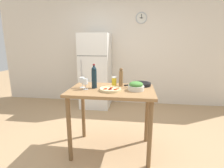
{
  "coord_description": "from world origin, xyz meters",
  "views": [
    {
      "loc": [
        0.31,
        -2.23,
        1.5
      ],
      "look_at": [
        0.0,
        0.04,
        0.97
      ],
      "focal_mm": 28.0,
      "sensor_mm": 36.0,
      "label": 1
    }
  ],
  "objects": [
    {
      "name": "prep_counter",
      "position": [
        0.0,
        0.0,
        0.77
      ],
      "size": [
        1.12,
        0.72,
        0.91
      ],
      "color": "olive",
      "rests_on": "ground_plane"
    },
    {
      "name": "cast_iron_skillet",
      "position": [
        0.4,
        0.25,
        0.93
      ],
      "size": [
        0.38,
        0.32,
        0.04
      ],
      "color": "black",
      "rests_on": "prep_counter"
    },
    {
      "name": "homemade_pizza",
      "position": [
        -0.01,
        -0.08,
        0.93
      ],
      "size": [
        0.28,
        0.28,
        0.03
      ],
      "color": "#DBC189",
      "rests_on": "prep_counter"
    },
    {
      "name": "salad_bowl",
      "position": [
        0.32,
        -0.02,
        0.96
      ],
      "size": [
        0.21,
        0.21,
        0.12
      ],
      "color": "silver",
      "rests_on": "prep_counter"
    },
    {
      "name": "pepper_mill",
      "position": [
        0.11,
        0.18,
        1.04
      ],
      "size": [
        0.06,
        0.06,
        0.26
      ],
      "color": "olive",
      "rests_on": "prep_counter"
    },
    {
      "name": "wine_bottle",
      "position": [
        -0.24,
        0.02,
        1.06
      ],
      "size": [
        0.07,
        0.07,
        0.33
      ],
      "color": "#142833",
      "rests_on": "prep_counter"
    },
    {
      "name": "salt_canister",
      "position": [
        0.01,
        0.17,
        0.97
      ],
      "size": [
        0.07,
        0.07,
        0.13
      ],
      "color": "yellow",
      "rests_on": "prep_counter"
    },
    {
      "name": "ground_plane",
      "position": [
        0.0,
        0.0,
        0.0
      ],
      "size": [
        14.0,
        14.0,
        0.0
      ],
      "primitive_type": "plane",
      "color": "tan"
    },
    {
      "name": "wine_glass_near",
      "position": [
        -0.34,
        -0.06,
        1.01
      ],
      "size": [
        0.07,
        0.07,
        0.15
      ],
      "color": "silver",
      "rests_on": "prep_counter"
    },
    {
      "name": "wall_back",
      "position": [
        0.0,
        2.17,
        1.3
      ],
      "size": [
        6.4,
        0.08,
        2.6
      ],
      "color": "silver",
      "rests_on": "ground_plane"
    },
    {
      "name": "wine_glass_far",
      "position": [
        -0.41,
        0.02,
        1.01
      ],
      "size": [
        0.07,
        0.07,
        0.15
      ],
      "color": "silver",
      "rests_on": "prep_counter"
    },
    {
      "name": "refrigerator",
      "position": [
        -0.63,
        1.78,
        0.86
      ],
      "size": [
        0.67,
        0.7,
        1.72
      ],
      "color": "white",
      "rests_on": "ground_plane"
    }
  ]
}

